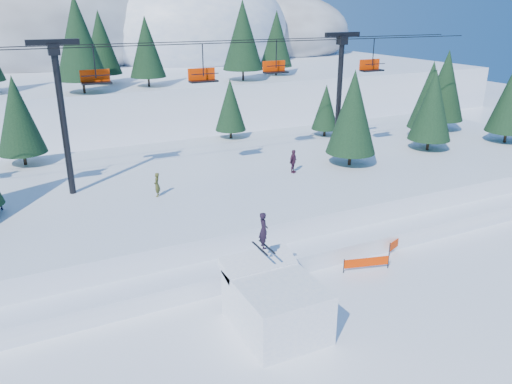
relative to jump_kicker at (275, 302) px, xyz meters
name	(u,v)px	position (x,y,z in m)	size (l,w,h in m)	color
ground	(323,329)	(2.02, -1.19, -1.38)	(160.00, 160.00, 0.00)	white
mid_shelf	(196,190)	(2.02, 16.81, -0.13)	(70.00, 22.00, 2.50)	white
berm	(252,251)	(2.02, 6.81, -0.83)	(70.00, 6.00, 1.10)	white
mountain_ridge	(48,41)	(-3.07, 72.15, 8.26)	(119.00, 60.79, 26.46)	white
jump_kicker	(275,302)	(0.00, 0.00, 0.00)	(3.74, 5.09, 5.47)	white
chairlift	(200,85)	(2.68, 16.86, 7.94)	(46.00, 3.21, 10.28)	black
conifer_stand	(222,114)	(4.48, 17.10, 5.58)	(62.84, 16.82, 10.29)	black
distant_skiers	(219,165)	(3.64, 15.89, 1.95)	(31.56, 8.64, 1.85)	#431F35
banner_near	(366,262)	(7.47, 2.54, -0.84)	(2.77, 0.75, 0.90)	black
banner_far	(400,241)	(11.24, 3.93, -0.84)	(2.65, 1.12, 0.90)	black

